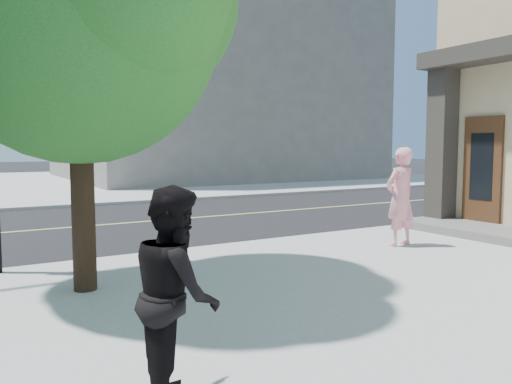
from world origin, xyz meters
TOP-DOWN VIEW (x-y plane):
  - ground at (0.00, 0.00)m, footprint 140.00×140.00m
  - road_ew at (0.00, 4.50)m, footprint 140.00×9.00m
  - sidewalk_ne at (13.50, 21.50)m, footprint 29.00×25.00m
  - filler_ne at (14.00, 22.00)m, footprint 18.00×16.00m
  - man_on_phone at (6.68, -1.98)m, footprint 0.74×0.50m
  - pedestrian at (0.51, -5.49)m, footprint 0.82×0.95m

SIDE VIEW (x-z plane):
  - ground at x=0.00m, z-range 0.00..0.00m
  - road_ew at x=0.00m, z-range 0.00..0.01m
  - sidewalk_ne at x=13.50m, z-range 0.00..0.12m
  - pedestrian at x=0.51m, z-range 0.12..1.80m
  - man_on_phone at x=6.68m, z-range 0.12..2.08m
  - filler_ne at x=14.00m, z-range 0.12..14.12m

